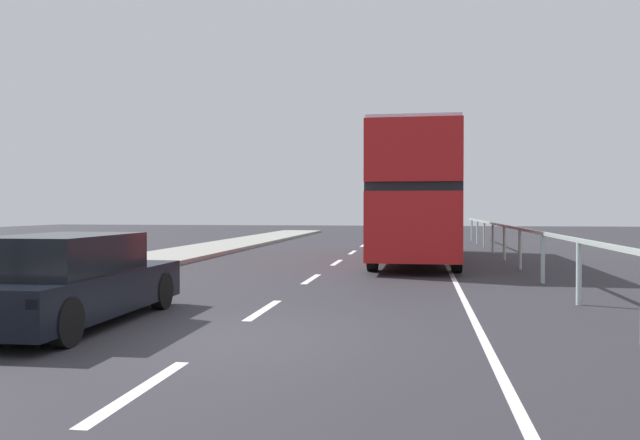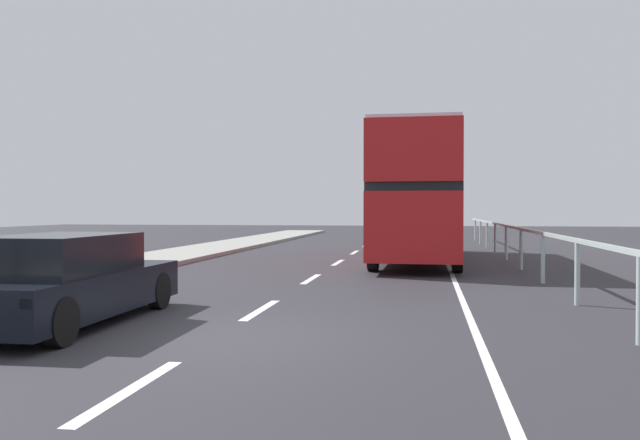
# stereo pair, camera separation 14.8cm
# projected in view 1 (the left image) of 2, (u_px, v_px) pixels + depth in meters

# --- Properties ---
(ground_plane) EXTENTS (75.79, 120.00, 0.10)m
(ground_plane) POSITION_uv_depth(u_px,v_px,m) (224.00, 339.00, 9.00)
(ground_plane) COLOR #2B2A30
(lane_paint_markings) EXTENTS (3.66, 46.00, 0.01)m
(lane_paint_markings) POSITION_uv_depth(u_px,v_px,m) (401.00, 276.00, 16.95)
(lane_paint_markings) COLOR silver
(lane_paint_markings) RESTS_ON ground
(bridge_side_railing) EXTENTS (0.10, 42.00, 1.22)m
(bridge_side_railing) POSITION_uv_depth(u_px,v_px,m) (530.00, 239.00, 17.04)
(bridge_side_railing) COLOR #A8BBB7
(bridge_side_railing) RESTS_ON ground
(double_decker_bus_red) EXTENTS (2.75, 11.18, 4.20)m
(double_decker_bus_red) POSITION_uv_depth(u_px,v_px,m) (417.00, 194.00, 22.02)
(double_decker_bus_red) COLOR #B41919
(double_decker_bus_red) RESTS_ON ground
(hatchback_car_near) EXTENTS (1.82, 4.61, 1.37)m
(hatchback_car_near) POSITION_uv_depth(u_px,v_px,m) (70.00, 281.00, 9.83)
(hatchback_car_near) COLOR black
(hatchback_car_near) RESTS_ON ground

